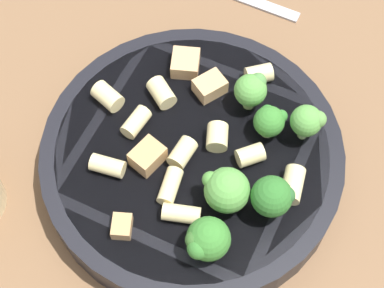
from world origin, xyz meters
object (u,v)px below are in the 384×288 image
rigatoni_3 (108,97)px  rigatoni_10 (180,151)px  rigatoni_6 (250,155)px  rigatoni_8 (170,186)px  chicken_chunk_1 (122,226)px  chicken_chunk_3 (185,63)px  rigatoni_0 (293,185)px  rigatoni_2 (217,137)px  chicken_chunk_0 (210,86)px  broccoli_floret_4 (206,240)px  rigatoni_1 (259,74)px  broccoli_floret_3 (226,189)px  chicken_chunk_2 (148,156)px  broccoli_floret_0 (270,121)px  broccoli_floret_5 (273,197)px  rigatoni_9 (136,122)px  rigatoni_7 (181,214)px  rigatoni_5 (108,166)px  broccoli_floret_1 (309,121)px  broccoli_floret_2 (250,87)px  rigatoni_4 (162,93)px  pasta_bowl (192,158)px

rigatoni_3 → rigatoni_10: 0.08m
rigatoni_6 → rigatoni_8: rigatoni_6 is taller
chicken_chunk_1 → chicken_chunk_3: (-0.08, 0.14, 0.00)m
rigatoni_0 → chicken_chunk_1: bearing=-117.8°
rigatoni_2 → chicken_chunk_0: 0.05m
broccoli_floret_4 → rigatoni_1: (-0.08, 0.14, -0.01)m
rigatoni_6 → broccoli_floret_3: bearing=-72.5°
broccoli_floret_3 → chicken_chunk_2: broccoli_floret_3 is taller
broccoli_floret_0 → rigatoni_8: broccoli_floret_0 is taller
rigatoni_2 → rigatoni_3: size_ratio=0.84×
broccoli_floret_5 → rigatoni_8: bearing=-144.7°
rigatoni_9 → broccoli_floret_0: bearing=45.3°
broccoli_floret_4 → rigatoni_7: size_ratio=1.26×
rigatoni_0 → rigatoni_1: bearing=149.3°
rigatoni_7 → broccoli_floret_3: bearing=70.7°
chicken_chunk_3 → chicken_chunk_2: bearing=-60.1°
rigatoni_5 → chicken_chunk_1: (0.05, -0.02, -0.00)m
broccoli_floret_5 → rigatoni_1: size_ratio=1.85×
broccoli_floret_3 → rigatoni_5: (-0.08, -0.05, -0.01)m
broccoli_floret_1 → rigatoni_3: (-0.13, -0.10, -0.02)m
rigatoni_9 → chicken_chunk_1: 0.09m
broccoli_floret_2 → rigatoni_7: broccoli_floret_2 is taller
broccoli_floret_5 → rigatoni_8: broccoli_floret_5 is taller
broccoli_floret_5 → broccoli_floret_3: bearing=-145.7°
rigatoni_6 → rigatoni_8: (-0.02, -0.07, -0.00)m
chicken_chunk_0 → rigatoni_5: bearing=-89.6°
broccoli_floret_4 → rigatoni_8: (-0.06, 0.01, -0.01)m
broccoli_floret_1 → rigatoni_6: broccoli_floret_1 is taller
rigatoni_9 → rigatoni_7: bearing=-16.9°
rigatoni_3 → rigatoni_9: rigatoni_3 is taller
broccoli_floret_2 → rigatoni_3: broccoli_floret_2 is taller
rigatoni_4 → chicken_chunk_0: bearing=58.2°
broccoli_floret_4 → rigatoni_0: (0.01, 0.08, -0.01)m
chicken_chunk_0 → chicken_chunk_1: 0.14m
rigatoni_1 → rigatoni_10: size_ratio=0.93×
broccoli_floret_4 → chicken_chunk_0: bearing=136.0°
rigatoni_1 → chicken_chunk_2: (-0.00, -0.12, 0.00)m
broccoli_floret_1 → rigatoni_6: bearing=-106.2°
broccoli_floret_0 → pasta_bowl: bearing=-116.8°
rigatoni_0 → chicken_chunk_3: size_ratio=1.12×
rigatoni_10 → chicken_chunk_0: 0.07m
pasta_bowl → broccoli_floret_4: bearing=-35.1°
chicken_chunk_0 → chicken_chunk_2: (0.02, -0.08, 0.00)m
rigatoni_8 → broccoli_floret_5: bearing=35.3°
broccoli_floret_1 → rigatoni_4: broccoli_floret_1 is taller
broccoli_floret_0 → chicken_chunk_3: broccoli_floret_0 is taller
broccoli_floret_1 → broccoli_floret_3: size_ratio=0.93×
rigatoni_4 → broccoli_floret_1: bearing=30.8°
rigatoni_6 → chicken_chunk_0: bearing=163.3°
broccoli_floret_2 → broccoli_floret_5: bearing=-34.7°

